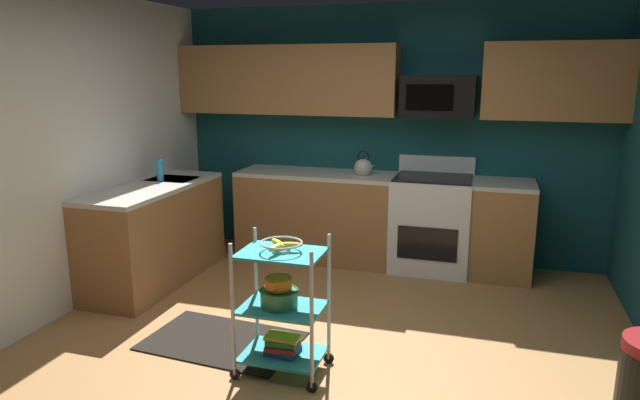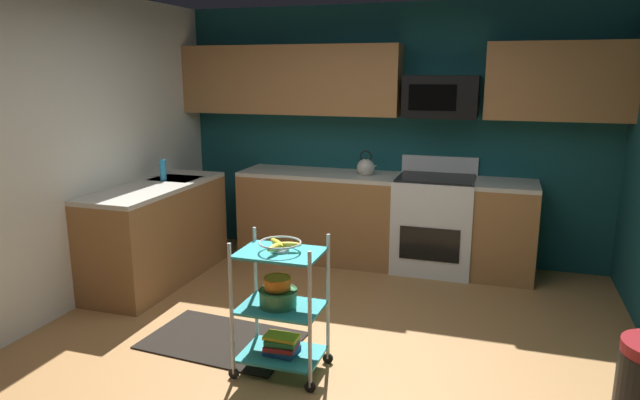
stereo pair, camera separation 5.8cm
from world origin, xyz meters
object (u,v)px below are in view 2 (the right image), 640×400
fruit_bowl (280,244)px  mixing_bowl_small (277,283)px  kettle (366,167)px  mixing_bowl_large (278,297)px  rolling_cart (281,307)px  oven_range (434,223)px  microwave (441,97)px  dish_soap_bottle (163,170)px  book_stack (282,344)px

fruit_bowl → mixing_bowl_small: fruit_bowl is taller
mixing_bowl_small → kettle: kettle is taller
mixing_bowl_large → rolling_cart: bearing=-0.0°
oven_range → microwave: microwave is taller
rolling_cart → kettle: (0.00, 2.31, 0.54)m
kettle → dish_soap_bottle: 1.98m
fruit_bowl → kettle: (0.00, 2.31, 0.12)m
oven_range → fruit_bowl: size_ratio=4.04×
mixing_bowl_large → dish_soap_bottle: size_ratio=1.26×
microwave → oven_range: bearing=-89.7°
mixing_bowl_large → mixing_bowl_small: (-0.00, -0.00, 0.10)m
book_stack → dish_soap_bottle: size_ratio=1.12×
mixing_bowl_large → dish_soap_bottle: 2.31m
microwave → mixing_bowl_large: (-0.72, -2.42, -1.18)m
mixing_bowl_large → mixing_bowl_small: bearing=-165.0°
mixing_bowl_small → dish_soap_bottle: bearing=140.7°
microwave → book_stack: (-0.70, -2.42, -1.51)m
dish_soap_bottle → oven_range: bearing=19.7°
mixing_bowl_small → book_stack: bearing=1.5°
rolling_cart → kettle: 2.37m
mixing_bowl_large → dish_soap_bottle: dish_soap_bottle is taller
mixing_bowl_large → kettle: size_ratio=0.95×
microwave → fruit_bowl: (-0.70, -2.42, -0.82)m
book_stack → microwave: bearing=73.8°
book_stack → rolling_cart: bearing=-135.0°
mixing_bowl_large → mixing_bowl_small: mixing_bowl_small is taller
microwave → kettle: bearing=-171.2°
oven_range → mixing_bowl_small: 2.43m
rolling_cart → mixing_bowl_large: 0.07m
kettle → dish_soap_bottle: (-1.77, -0.88, 0.02)m
fruit_bowl → dish_soap_bottle: size_ratio=1.36×
microwave → mixing_bowl_small: microwave is taller
microwave → mixing_bowl_small: (-0.73, -2.42, -1.08)m
oven_range → kettle: 0.87m
mixing_bowl_small → dish_soap_bottle: (-1.75, 1.43, 0.40)m
fruit_bowl → book_stack: 0.69m
oven_range → rolling_cart: 2.42m
book_stack → oven_range: bearing=73.1°
rolling_cart → kettle: kettle is taller
oven_range → microwave: bearing=90.3°
mixing_bowl_small → kettle: size_ratio=0.69×
dish_soap_bottle → book_stack: bearing=-38.9°
rolling_cart → fruit_bowl: (0.00, 0.00, 0.42)m
book_stack → mixing_bowl_large: bearing=-180.0°
oven_range → mixing_bowl_small: (-0.73, -2.32, 0.14)m
fruit_bowl → rolling_cart: bearing=-135.0°
fruit_bowl → mixing_bowl_small: bearing=-178.5°
mixing_bowl_large → book_stack: size_ratio=1.12×
oven_range → mixing_bowl_large: oven_range is taller
fruit_bowl → kettle: size_ratio=1.03×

